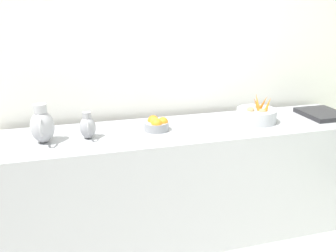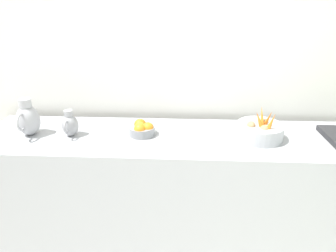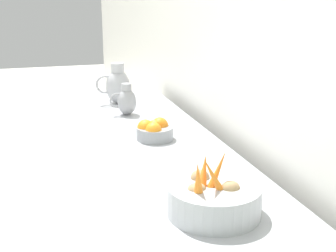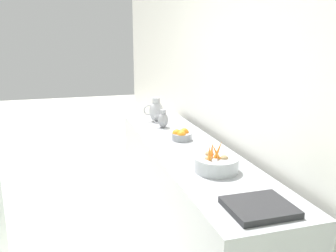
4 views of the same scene
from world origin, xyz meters
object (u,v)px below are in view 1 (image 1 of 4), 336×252
(orange_bowl, at_px, (157,124))
(metal_pitcher_short, at_px, (88,127))
(metal_pitcher_tall, at_px, (42,126))
(vegetable_colander, at_px, (257,115))

(orange_bowl, xyz_separation_m, metal_pitcher_short, (0.04, -0.47, 0.04))
(metal_pitcher_tall, distance_m, metal_pitcher_short, 0.28)
(metal_pitcher_tall, bearing_deg, orange_bowl, 92.72)
(vegetable_colander, bearing_deg, metal_pitcher_short, -88.89)
(vegetable_colander, bearing_deg, orange_bowl, -90.93)
(vegetable_colander, relative_size, orange_bowl, 1.70)
(vegetable_colander, xyz_separation_m, metal_pitcher_tall, (0.02, -1.53, 0.06))
(vegetable_colander, height_order, metal_pitcher_short, vegetable_colander)
(metal_pitcher_tall, bearing_deg, vegetable_colander, 90.87)
(vegetable_colander, distance_m, metal_pitcher_short, 1.25)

